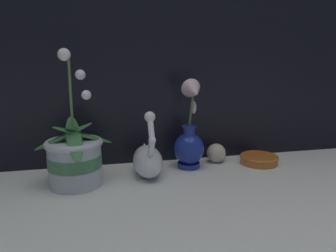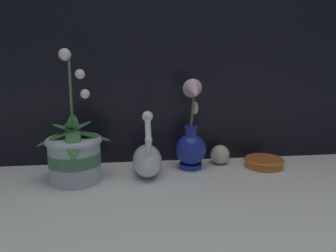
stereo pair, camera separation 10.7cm
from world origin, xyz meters
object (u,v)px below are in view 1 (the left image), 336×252
Objects in this scene: swan_figurine at (148,159)px; glass_sphere at (216,153)px; amber_dish at (259,159)px; blue_vase at (190,139)px; orchid_potted_plant at (75,157)px.

swan_figurine is 3.21× the size of glass_sphere.
glass_sphere is 0.16m from amber_dish.
amber_dish is at bearing 4.60° from swan_figurine.
blue_vase is at bearing -161.01° from glass_sphere.
orchid_potted_plant reaches higher than glass_sphere.
swan_figurine reaches higher than glass_sphere.
glass_sphere is at bearing 12.38° from orchid_potted_plant.
orchid_potted_plant is 0.52m from glass_sphere.
orchid_potted_plant is 0.66m from amber_dish.
orchid_potted_plant is 5.84× the size of glass_sphere.
blue_vase is at bearing 10.33° from orchid_potted_plant.
blue_vase reaches higher than glass_sphere.
swan_figurine is 0.17m from blue_vase.
glass_sphere is (0.12, 0.04, -0.07)m from blue_vase.
orchid_potted_plant reaches higher than blue_vase.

